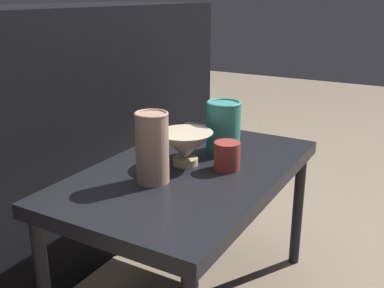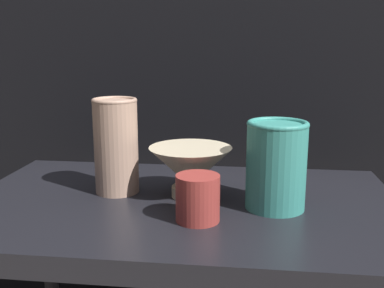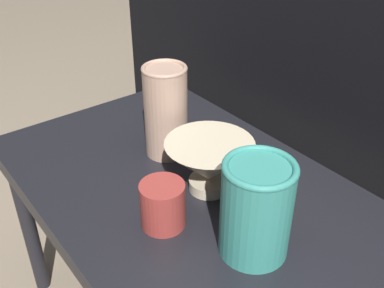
{
  "view_description": "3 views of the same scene",
  "coord_description": "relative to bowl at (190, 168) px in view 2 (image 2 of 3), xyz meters",
  "views": [
    {
      "loc": [
        -1.04,
        -0.6,
        0.93
      ],
      "look_at": [
        0.01,
        -0.0,
        0.53
      ],
      "focal_mm": 42.0,
      "sensor_mm": 36.0,
      "label": 1
    },
    {
      "loc": [
        0.12,
        -0.81,
        0.75
      ],
      "look_at": [
        0.02,
        0.02,
        0.57
      ],
      "focal_mm": 42.0,
      "sensor_mm": 36.0,
      "label": 2
    },
    {
      "loc": [
        0.52,
        -0.4,
        0.97
      ],
      "look_at": [
        0.0,
        -0.0,
        0.56
      ],
      "focal_mm": 42.0,
      "sensor_mm": 36.0,
      "label": 3
    }
  ],
  "objects": [
    {
      "name": "bowl",
      "position": [
        0.0,
        0.0,
        0.0
      ],
      "size": [
        0.16,
        0.16,
        0.1
      ],
      "color": "#C1B293",
      "rests_on": "table"
    },
    {
      "name": "couch_backdrop",
      "position": [
        -0.01,
        0.6,
        -0.07
      ],
      "size": [
        1.67,
        0.5,
        0.89
      ],
      "color": "black",
      "rests_on": "ground_plane"
    },
    {
      "name": "table",
      "position": [
        -0.01,
        -0.02,
        -0.1
      ],
      "size": [
        0.83,
        0.51,
        0.46
      ],
      "color": "black",
      "rests_on": "ground_plane"
    },
    {
      "name": "vase_textured_left",
      "position": [
        -0.15,
        0.01,
        0.04
      ],
      "size": [
        0.09,
        0.09,
        0.19
      ],
      "color": "tan",
      "rests_on": "table"
    },
    {
      "name": "vase_colorful_right",
      "position": [
        0.16,
        -0.04,
        0.03
      ],
      "size": [
        0.11,
        0.11,
        0.16
      ],
      "color": "teal",
      "rests_on": "table"
    },
    {
      "name": "cup",
      "position": [
        0.03,
        -0.12,
        -0.02
      ],
      "size": [
        0.07,
        0.07,
        0.08
      ],
      "color": "maroon",
      "rests_on": "table"
    }
  ]
}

